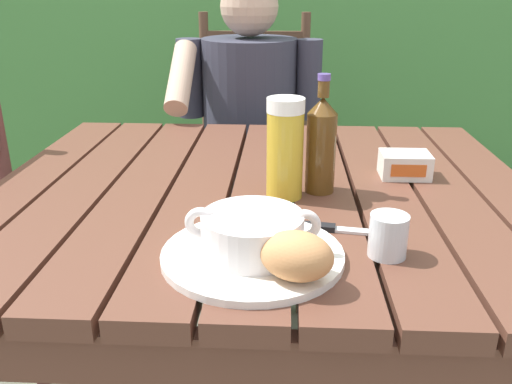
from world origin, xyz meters
TOP-DOWN VIEW (x-y plane):
  - dining_table at (-0.00, 0.00)m, footprint 1.12×0.99m
  - chair_near_diner at (-0.08, 0.94)m, footprint 0.43×0.45m
  - person_eating at (-0.08, 0.74)m, footprint 0.48×0.47m
  - serving_plate at (-0.00, -0.32)m, footprint 0.28×0.28m
  - soup_bowl at (-0.00, -0.32)m, footprint 0.21×0.16m
  - bread_roll at (0.06, -0.40)m, footprint 0.12×0.10m
  - beer_glass at (0.05, -0.07)m, footprint 0.07×0.07m
  - beer_bottle at (0.12, -0.03)m, footprint 0.06×0.06m
  - water_glass_small at (0.21, -0.30)m, footprint 0.06×0.06m
  - butter_tub at (0.31, 0.06)m, footprint 0.10×0.08m
  - table_knife at (0.13, -0.22)m, footprint 0.14×0.04m

SIDE VIEW (x-z plane):
  - chair_near_diner at x=-0.08m, z-range -0.03..1.03m
  - dining_table at x=0.00m, z-range 0.28..1.05m
  - person_eating at x=-0.08m, z-range 0.11..1.31m
  - table_knife at x=0.13m, z-range 0.77..0.78m
  - serving_plate at x=0.00m, z-range 0.77..0.78m
  - butter_tub at x=0.31m, z-range 0.77..0.82m
  - water_glass_small at x=0.21m, z-range 0.77..0.84m
  - soup_bowl at x=0.00m, z-range 0.78..0.85m
  - bread_roll at x=0.06m, z-range 0.78..0.85m
  - beer_glass at x=0.05m, z-range 0.77..0.96m
  - beer_bottle at x=0.12m, z-range 0.75..0.99m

